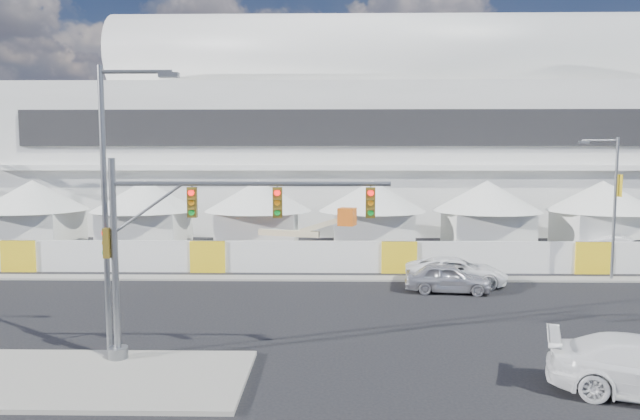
{
  "coord_description": "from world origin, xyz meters",
  "views": [
    {
      "loc": [
        1.7,
        -20.82,
        7.28
      ],
      "look_at": [
        1.14,
        10.0,
        4.38
      ],
      "focal_mm": 32.0,
      "sensor_mm": 36.0,
      "label": 1
    }
  ],
  "objects_px": {
    "pickup_curb": "(456,271)",
    "streetlight_curb": "(612,198)",
    "sedan_silver": "(448,278)",
    "streetlight_median": "(112,191)",
    "boom_lift": "(281,249)",
    "lot_car_a": "(623,247)",
    "traffic_mast": "(176,248)"
  },
  "relations": [
    {
      "from": "traffic_mast",
      "to": "streetlight_median",
      "type": "relative_size",
      "value": 0.97
    },
    {
      "from": "traffic_mast",
      "to": "streetlight_curb",
      "type": "relative_size",
      "value": 1.19
    },
    {
      "from": "lot_car_a",
      "to": "traffic_mast",
      "type": "relative_size",
      "value": 0.47
    },
    {
      "from": "pickup_curb",
      "to": "streetlight_curb",
      "type": "xyz_separation_m",
      "value": [
        9.25,
        1.4,
        4.08
      ]
    },
    {
      "from": "traffic_mast",
      "to": "pickup_curb",
      "type": "bearing_deg",
      "value": 44.85
    },
    {
      "from": "sedan_silver",
      "to": "pickup_curb",
      "type": "relative_size",
      "value": 0.8
    },
    {
      "from": "boom_lift",
      "to": "pickup_curb",
      "type": "bearing_deg",
      "value": -11.0
    },
    {
      "from": "lot_car_a",
      "to": "boom_lift",
      "type": "height_order",
      "value": "boom_lift"
    },
    {
      "from": "sedan_silver",
      "to": "streetlight_curb",
      "type": "bearing_deg",
      "value": -65.45
    },
    {
      "from": "streetlight_median",
      "to": "boom_lift",
      "type": "distance_m",
      "value": 18.87
    },
    {
      "from": "pickup_curb",
      "to": "boom_lift",
      "type": "relative_size",
      "value": 0.7
    },
    {
      "from": "lot_car_a",
      "to": "streetlight_curb",
      "type": "height_order",
      "value": "streetlight_curb"
    },
    {
      "from": "sedan_silver",
      "to": "traffic_mast",
      "type": "distance_m",
      "value": 16.2
    },
    {
      "from": "sedan_silver",
      "to": "pickup_curb",
      "type": "xyz_separation_m",
      "value": [
        0.82,
        1.73,
        0.02
      ]
    },
    {
      "from": "sedan_silver",
      "to": "boom_lift",
      "type": "xyz_separation_m",
      "value": [
        -9.58,
        7.47,
        0.31
      ]
    },
    {
      "from": "lot_car_a",
      "to": "traffic_mast",
      "type": "xyz_separation_m",
      "value": [
        -26.39,
        -21.34,
        3.35
      ]
    },
    {
      "from": "streetlight_curb",
      "to": "boom_lift",
      "type": "bearing_deg",
      "value": 167.53
    },
    {
      "from": "pickup_curb",
      "to": "streetlight_median",
      "type": "relative_size",
      "value": 0.55
    },
    {
      "from": "pickup_curb",
      "to": "streetlight_curb",
      "type": "height_order",
      "value": "streetlight_curb"
    },
    {
      "from": "traffic_mast",
      "to": "streetlight_median",
      "type": "bearing_deg",
      "value": 167.3
    },
    {
      "from": "traffic_mast",
      "to": "boom_lift",
      "type": "xyz_separation_m",
      "value": [
        2.1,
        18.18,
        -3.04
      ]
    },
    {
      "from": "streetlight_curb",
      "to": "pickup_curb",
      "type": "bearing_deg",
      "value": -171.39
    },
    {
      "from": "pickup_curb",
      "to": "streetlight_median",
      "type": "distance_m",
      "value": 19.77
    },
    {
      "from": "sedan_silver",
      "to": "streetlight_median",
      "type": "height_order",
      "value": "streetlight_median"
    },
    {
      "from": "streetlight_median",
      "to": "pickup_curb",
      "type": "bearing_deg",
      "value": 38.65
    },
    {
      "from": "streetlight_median",
      "to": "streetlight_curb",
      "type": "bearing_deg",
      "value": 28.87
    },
    {
      "from": "sedan_silver",
      "to": "streetlight_curb",
      "type": "height_order",
      "value": "streetlight_curb"
    },
    {
      "from": "streetlight_curb",
      "to": "boom_lift",
      "type": "relative_size",
      "value": 1.03
    },
    {
      "from": "sedan_silver",
      "to": "boom_lift",
      "type": "bearing_deg",
      "value": 59.34
    },
    {
      "from": "streetlight_curb",
      "to": "streetlight_median",
      "type": "bearing_deg",
      "value": -151.13
    },
    {
      "from": "pickup_curb",
      "to": "traffic_mast",
      "type": "bearing_deg",
      "value": 141.68
    },
    {
      "from": "boom_lift",
      "to": "lot_car_a",
      "type": "bearing_deg",
      "value": 25.33
    }
  ]
}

